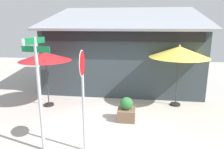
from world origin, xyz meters
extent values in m
cube|color=#ADA8A0|center=(0.00, 0.00, -0.05)|extent=(28.00, 28.00, 0.10)
cube|color=#333D42|center=(0.25, 5.41, 1.70)|extent=(8.11, 5.28, 3.40)
cube|color=#999EA8|center=(0.25, 5.26, 4.00)|extent=(8.61, 5.87, 1.42)
cube|color=black|center=(0.25, 2.72, 3.05)|extent=(7.51, 0.16, 0.44)
cylinder|color=#A8AAB2|center=(-1.54, -1.86, 1.64)|extent=(0.09, 0.09, 3.29)
cube|color=#116B38|center=(-1.54, -1.86, 3.19)|extent=(0.15, 0.84, 0.16)
cube|color=#116B38|center=(-1.54, -1.86, 2.97)|extent=(0.84, 0.15, 0.16)
cube|color=white|center=(-1.60, -2.30, 3.19)|extent=(0.04, 0.06, 0.16)
cylinder|color=#A8AAB2|center=(-0.34, -1.71, 1.15)|extent=(0.07, 0.07, 2.29)
cylinder|color=white|center=(-0.34, -1.71, 2.59)|extent=(0.07, 0.72, 0.72)
cylinder|color=red|center=(-0.34, -1.71, 2.59)|extent=(0.08, 0.67, 0.67)
cylinder|color=black|center=(-2.85, 1.44, 0.04)|extent=(0.44, 0.44, 0.08)
cylinder|color=#333335|center=(-2.85, 1.44, 1.06)|extent=(0.05, 0.05, 2.12)
cone|color=#B21E23|center=(-2.85, 1.44, 2.25)|extent=(2.24, 2.24, 0.36)
sphere|color=silver|center=(-2.85, 1.44, 2.46)|extent=(0.08, 0.08, 0.08)
cylinder|color=black|center=(2.85, 2.23, 0.04)|extent=(0.44, 0.44, 0.08)
cylinder|color=#333335|center=(2.85, 2.23, 1.12)|extent=(0.05, 0.05, 2.25)
cone|color=#EAD14C|center=(2.85, 2.23, 2.44)|extent=(2.57, 2.57, 0.48)
sphere|color=silver|center=(2.85, 2.23, 2.71)|extent=(0.08, 0.08, 0.08)
cube|color=brown|center=(0.73, 0.43, 0.23)|extent=(0.67, 0.67, 0.45)
sphere|color=#28602D|center=(0.73, 0.43, 0.67)|extent=(0.49, 0.49, 0.49)
camera|label=1|loc=(1.15, -7.00, 3.62)|focal=33.50mm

